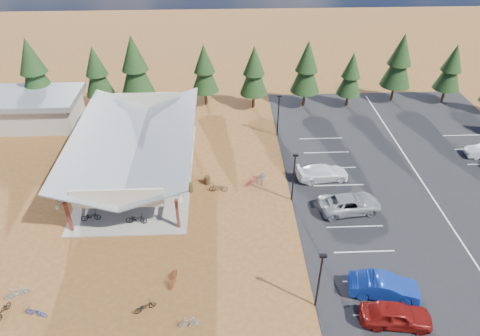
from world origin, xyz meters
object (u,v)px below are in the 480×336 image
bike_9 (17,293)px  bike_7 (160,136)px  lamp_post_2 (278,113)px  trash_bin_1 (207,180)px  bike_15 (252,180)px  lamp_post_0 (319,277)px  bike_4 (136,219)px  bike_5 (149,173)px  bike_6 (175,162)px  car_1 (384,287)px  car_3 (323,173)px  bike_8 (4,310)px  bike_1 (112,183)px  lamp_post_1 (294,174)px  bike_3 (131,134)px  bike_14 (263,177)px  outbuilding (35,109)px  car_0 (396,315)px  car_2 (350,204)px  bike_10 (36,312)px  bike_13 (190,322)px  bike_12 (145,307)px  bike_11 (174,278)px  bike_2 (126,160)px  trash_bin_0 (190,188)px  bike_16 (218,188)px  bike_0 (91,216)px  bike_pavilion (135,141)px

bike_9 → bike_7: bearing=-42.6°
lamp_post_2 → trash_bin_1: (-8.03, -9.14, -2.53)m
bike_7 → bike_15: (9.98, -8.87, -0.10)m
lamp_post_0 → bike_4: 17.02m
bike_5 → bike_6: 3.15m
bike_7 → bike_15: bike_7 is taller
bike_5 → car_1: 24.43m
car_3 → bike_8: bearing=114.7°
trash_bin_1 → bike_4: bearing=-137.1°
bike_8 → bike_1: bearing=83.0°
lamp_post_1 → bike_3: 20.98m
bike_6 → bike_14: 9.47m
lamp_post_2 → bike_9: bearing=-133.9°
lamp_post_0 → bike_6: (-11.48, 18.14, -2.44)m
outbuilding → car_0: size_ratio=2.28×
car_0 → car_2: car_0 is taller
bike_8 → bike_15: 23.34m
bike_4 → bike_15: 11.81m
lamp_post_2 → bike_4: (-14.12, -14.80, -2.37)m
bike_8 → bike_10: bike_10 is taller
lamp_post_2 → bike_1: bearing=-151.3°
bike_7 → bike_8: bearing=164.5°
car_1 → bike_14: bearing=39.0°
trash_bin_1 → bike_7: (-5.57, 8.60, 0.14)m
bike_9 → car_0: bearing=-119.6°
bike_4 → bike_8: size_ratio=1.26×
outbuilding → bike_14: 29.51m
bike_9 → bike_13: size_ratio=1.20×
bike_6 → bike_10: size_ratio=0.99×
bike_1 → car_3: (20.85, 0.60, 0.17)m
bike_5 → bike_12: bearing=-171.4°
bike_5 → bike_11: size_ratio=1.04×
bike_2 → bike_4: size_ratio=0.81×
bike_10 → car_0: car_0 is taller
car_0 → bike_3: bearing=48.0°
car_2 → bike_7: bearing=47.7°
bike_10 → bike_9: bearing=-118.3°
lamp_post_2 → bike_4: size_ratio=2.69×
bike_9 → car_3: 28.53m
trash_bin_0 → car_0: car_0 is taller
bike_4 → bike_5: bike_5 is taller
bike_2 → bike_4: 9.91m
bike_4 → lamp_post_2: bearing=-39.6°
bike_16 → bike_11: bearing=-14.7°
bike_8 → bike_10: size_ratio=0.90×
bike_5 → car_2: bearing=-105.1°
trash_bin_1 → bike_12: trash_bin_1 is taller
bike_0 → bike_16: bearing=-78.6°
bike_4 → car_3: (17.66, 5.93, 0.19)m
bike_6 → bike_pavilion: bearing=117.4°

